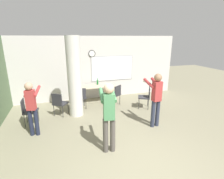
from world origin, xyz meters
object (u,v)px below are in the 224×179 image
object	(u,v)px
chair_table_left	(80,96)
chair_near_pillar	(59,102)
chair_by_left_wall	(28,110)
person_watching_back	(32,105)
bottle_on_table	(98,82)
person_playing_front	(109,113)
person_playing_side	(156,96)
chair_table_right	(115,94)
folding_table	(98,87)
chair_mid_room	(146,96)

from	to	relation	value
chair_table_left	chair_near_pillar	world-z (taller)	same
chair_by_left_wall	person_watching_back	world-z (taller)	person_watching_back
chair_by_left_wall	bottle_on_table	bearing A→B (deg)	30.95
chair_table_left	person_playing_front	size ratio (longest dim) A/B	0.50
bottle_on_table	person_playing_side	world-z (taller)	person_playing_side
chair_table_right	person_watching_back	world-z (taller)	person_watching_back
person_playing_side	chair_table_right	bearing A→B (deg)	107.16
folding_table	chair_near_pillar	xyz separation A→B (m)	(-1.63, -1.02, -0.17)
chair_near_pillar	person_playing_side	bearing A→B (deg)	-30.45
chair_table_right	chair_by_left_wall	size ratio (longest dim) A/B	1.00
bottle_on_table	person_watching_back	world-z (taller)	person_watching_back
chair_mid_room	person_playing_front	size ratio (longest dim) A/B	0.50
chair_table_right	chair_near_pillar	xyz separation A→B (m)	(-2.22, -0.37, 0.00)
chair_mid_room	chair_by_left_wall	bearing A→B (deg)	-178.19
chair_mid_room	person_playing_side	world-z (taller)	person_playing_side
chair_table_right	chair_by_left_wall	xyz separation A→B (m)	(-3.19, -0.76, 0.00)
chair_mid_room	chair_table_left	xyz separation A→B (m)	(-2.48, 0.69, 0.00)
bottle_on_table	chair_table_left	bearing A→B (deg)	-138.75
chair_table_left	chair_near_pillar	xyz separation A→B (m)	(-0.80, -0.44, 0.00)
chair_mid_room	person_watching_back	xyz separation A→B (m)	(-4.02, -0.86, 0.42)
chair_near_pillar	person_watching_back	bearing A→B (deg)	-123.57
chair_near_pillar	person_playing_side	xyz separation A→B (m)	(2.85, -1.68, 0.50)
chair_table_right	chair_near_pillar	bearing A→B (deg)	-170.44
person_playing_side	person_playing_front	bearing A→B (deg)	-155.38
chair_near_pillar	person_playing_front	world-z (taller)	person_playing_front
person_playing_front	chair_near_pillar	bearing A→B (deg)	114.14
chair_table_left	person_playing_side	distance (m)	2.99
bottle_on_table	chair_mid_room	bearing A→B (deg)	-41.83
bottle_on_table	chair_table_right	world-z (taller)	bottle_on_table
chair_by_left_wall	person_playing_side	bearing A→B (deg)	-18.66
chair_by_left_wall	person_playing_front	size ratio (longest dim) A/B	0.50
bottle_on_table	person_watching_back	size ratio (longest dim) A/B	0.18
person_playing_front	chair_by_left_wall	bearing A→B (deg)	134.88
chair_table_right	chair_near_pillar	size ratio (longest dim) A/B	1.00
chair_table_right	folding_table	bearing A→B (deg)	132.57
chair_by_left_wall	chair_table_left	bearing A→B (deg)	24.91
chair_mid_room	chair_table_left	world-z (taller)	same
chair_table_left	person_watching_back	xyz separation A→B (m)	(-1.54, -1.55, 0.42)
chair_table_right	chair_near_pillar	distance (m)	2.25
person_watching_back	person_playing_front	distance (m)	2.30
chair_table_right	person_playing_front	xyz separation A→B (m)	(-1.11, -2.85, 0.52)
folding_table	chair_near_pillar	world-z (taller)	chair_near_pillar
person_watching_back	person_playing_side	distance (m)	3.64
chair_near_pillar	chair_table_right	bearing A→B (deg)	9.56
chair_mid_room	chair_by_left_wall	distance (m)	4.26
chair_table_right	chair_by_left_wall	world-z (taller)	same
chair_table_right	person_watching_back	xyz separation A→B (m)	(-2.96, -1.48, 0.42)
chair_mid_room	person_playing_front	bearing A→B (deg)	-134.38
chair_near_pillar	chair_by_left_wall	bearing A→B (deg)	-158.38
folding_table	person_playing_side	distance (m)	2.98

